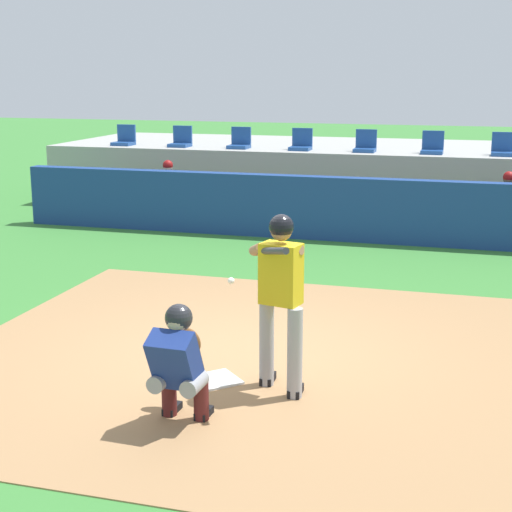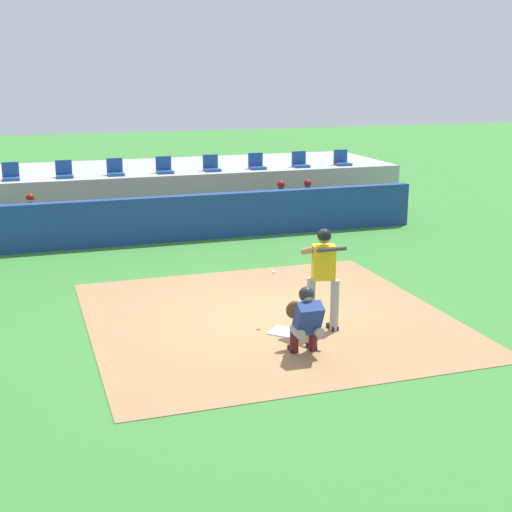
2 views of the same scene
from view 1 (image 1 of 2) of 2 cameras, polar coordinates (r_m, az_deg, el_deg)
The scene contains 17 objects.
ground_plane at distance 8.96m, azimuth -1.25°, elevation -7.22°, with size 80.00×80.00×0.00m, color #387A33.
dirt_infield at distance 8.96m, azimuth -1.25°, elevation -7.19°, with size 6.40×6.40×0.01m, color #9E754C.
home_plate at distance 8.25m, azimuth -2.92°, elevation -8.93°, with size 0.44×0.44×0.02m, color white.
batter_at_plate at distance 7.68m, azimuth 1.75°, elevation -2.61°, with size 0.62×0.83×1.80m.
catcher_crouched at distance 7.17m, azimuth -5.56°, elevation -7.43°, with size 0.49×1.90×1.13m.
dugout_wall at distance 14.95m, azimuth 6.18°, elevation 3.40°, with size 13.00×0.30×1.20m, color navy.
dugout_bench at distance 15.98m, azimuth 6.77°, elevation 2.66°, with size 11.80×0.44×0.45m, color olive.
dugout_player_0 at distance 16.82m, azimuth -6.51°, elevation 4.74°, with size 0.49×0.70×1.30m.
dugout_player_1 at distance 15.56m, azimuth 17.68°, elevation 3.51°, with size 0.49×0.70×1.30m.
stands_platform at distance 19.24m, azimuth 8.48°, elevation 5.82°, with size 15.00×4.40×1.40m, color #9E9E99.
stadium_seat_0 at distance 19.33m, azimuth -9.48°, elevation 8.31°, with size 0.46×0.46×0.48m.
stadium_seat_1 at distance 18.76m, azimuth -5.45°, elevation 8.28°, with size 0.46×0.46×0.48m.
stadium_seat_2 at distance 18.28m, azimuth -1.18°, elevation 8.21°, with size 0.46×0.46×0.48m.
stadium_seat_3 at distance 17.91m, azimuth 3.28°, elevation 8.09°, with size 0.46×0.46×0.48m.
stadium_seat_4 at distance 17.65m, azimuth 7.90°, elevation 7.91°, with size 0.46×0.46×0.48m.
stadium_seat_5 at distance 17.50m, azimuth 12.62°, elevation 7.67°, with size 0.46×0.46×0.48m.
stadium_seat_6 at distance 17.47m, azimuth 17.39°, elevation 7.38°, with size 0.46×0.46×0.48m.
Camera 1 is at (2.51, -8.02, 3.13)m, focal length 55.37 mm.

